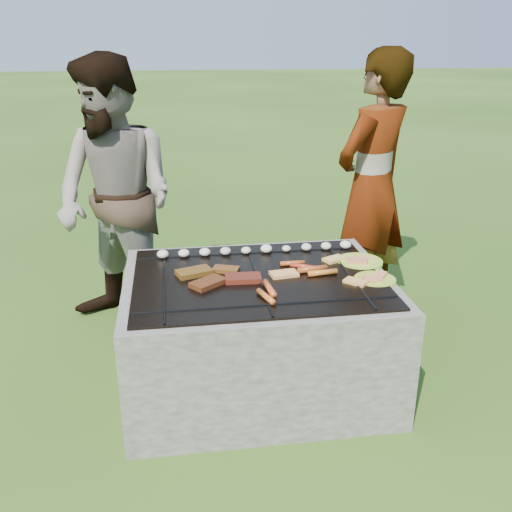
{
  "coord_description": "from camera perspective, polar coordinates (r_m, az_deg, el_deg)",
  "views": [
    {
      "loc": [
        -0.38,
        -2.54,
        1.71
      ],
      "look_at": [
        0.0,
        0.05,
        0.7
      ],
      "focal_mm": 40.0,
      "sensor_mm": 36.0,
      "label": 1
    }
  ],
  "objects": [
    {
      "name": "mushrooms",
      "position": [
        3.08,
        -0.21,
        0.65
      ],
      "size": [
        1.06,
        0.06,
        0.04
      ],
      "color": "#F4E9CF",
      "rests_on": "fire_pit"
    },
    {
      "name": "plate_far",
      "position": [
        3.03,
        10.34,
        -0.53
      ],
      "size": [
        0.25,
        0.25,
        0.03
      ],
      "color": "#CAF43A",
      "rests_on": "fire_pit"
    },
    {
      "name": "bread_on_grate",
      "position": [
        2.85,
        6.05,
        -1.5
      ],
      "size": [
        0.45,
        0.42,
        0.02
      ],
      "color": "tan",
      "rests_on": "fire_pit"
    },
    {
      "name": "plate_near",
      "position": [
        2.82,
        11.83,
        -2.28
      ],
      "size": [
        0.26,
        0.26,
        0.03
      ],
      "color": "#FFEE3C",
      "rests_on": "fire_pit"
    },
    {
      "name": "pork_slabs",
      "position": [
        2.77,
        -3.93,
        -2.05
      ],
      "size": [
        0.41,
        0.3,
        0.03
      ],
      "color": "#995F1B",
      "rests_on": "fire_pit"
    },
    {
      "name": "fire_pit",
      "position": [
        2.94,
        0.14,
        -7.98
      ],
      "size": [
        1.3,
        1.0,
        0.62
      ],
      "color": "gray",
      "rests_on": "ground"
    },
    {
      "name": "bystander",
      "position": [
        3.43,
        -13.82,
        5.43
      ],
      "size": [
        1.01,
        0.99,
        1.64
      ],
      "primitive_type": "imported",
      "rotation": [
        0.0,
        0.0,
        -0.7
      ],
      "color": "gray",
      "rests_on": "ground"
    },
    {
      "name": "lawn",
      "position": [
        3.08,
        0.14,
        -12.57
      ],
      "size": [
        60.0,
        60.0,
        0.0
      ],
      "primitive_type": "plane",
      "color": "#234411",
      "rests_on": "ground"
    },
    {
      "name": "cook",
      "position": [
        3.69,
        11.52,
        6.92
      ],
      "size": [
        0.72,
        0.68,
        1.66
      ],
      "primitive_type": "imported",
      "rotation": [
        0.0,
        0.0,
        3.76
      ],
      "color": "#A9968D",
      "rests_on": "ground"
    },
    {
      "name": "sausages",
      "position": [
        2.76,
        3.89,
        -2.11
      ],
      "size": [
        0.43,
        0.47,
        0.03
      ],
      "color": "#C76D20",
      "rests_on": "fire_pit"
    }
  ]
}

